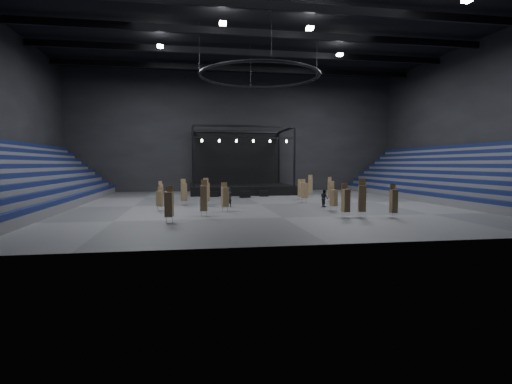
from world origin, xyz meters
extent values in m
plane|color=#474749|center=(0.00, 0.00, 0.00)|extent=(50.00, 50.00, 0.00)
cube|color=black|center=(0.00, 0.00, 18.00)|extent=(50.00, 42.00, 0.20)
cube|color=black|center=(0.00, 21.00, 9.00)|extent=(50.00, 0.20, 18.00)
cube|color=black|center=(0.00, -21.00, 9.00)|extent=(50.00, 0.20, 18.00)
cube|color=black|center=(25.00, 0.00, 9.00)|extent=(0.20, 42.00, 18.00)
cube|color=#505052|center=(-21.40, 0.00, 0.38)|extent=(7.20, 40.00, 0.75)
cube|color=#0C1438|center=(-18.12, 0.00, 0.95)|extent=(0.59, 40.00, 0.40)
cube|color=#505052|center=(-21.85, 0.00, 0.75)|extent=(6.30, 40.00, 1.50)
cube|color=#0C1438|center=(-19.02, 0.00, 1.70)|extent=(0.59, 40.00, 0.40)
cube|color=#505052|center=(-22.30, 0.00, 1.12)|extent=(5.40, 40.00, 2.25)
cube|color=#0C1438|center=(-19.91, 0.00, 2.45)|extent=(0.59, 40.00, 0.40)
cube|color=#505052|center=(-22.75, 0.00, 1.50)|extent=(4.50, 40.00, 3.00)
cube|color=#0C1438|center=(-20.82, 0.00, 3.20)|extent=(0.59, 40.00, 0.40)
cube|color=#505052|center=(-23.20, 0.00, 1.88)|extent=(3.60, 40.00, 3.75)
cube|color=#0C1438|center=(-21.71, 0.00, 3.95)|extent=(0.59, 40.00, 0.40)
cube|color=#505052|center=(-23.65, 0.00, 2.25)|extent=(2.70, 40.00, 4.50)
cube|color=#0C1438|center=(-22.61, 0.00, 4.70)|extent=(0.59, 40.00, 0.40)
cube|color=#505052|center=(-24.10, 0.00, 2.62)|extent=(1.80, 40.00, 5.25)
cube|color=#0C1438|center=(-23.52, 0.00, 5.45)|extent=(0.59, 40.00, 0.40)
cube|color=#505052|center=(21.40, 0.00, 0.38)|extent=(7.20, 40.00, 0.75)
cube|color=#0C1438|center=(18.12, 0.00, 0.95)|extent=(0.59, 40.00, 0.40)
cube|color=#505052|center=(21.85, 0.00, 0.75)|extent=(6.30, 40.00, 1.50)
cube|color=#0C1438|center=(19.02, 0.00, 1.70)|extent=(0.59, 40.00, 0.40)
cube|color=#505052|center=(22.30, 0.00, 1.12)|extent=(5.40, 40.00, 2.25)
cube|color=#0C1438|center=(19.91, 0.00, 2.45)|extent=(0.59, 40.00, 0.40)
cube|color=#505052|center=(22.75, 0.00, 1.50)|extent=(4.50, 40.00, 3.00)
cube|color=#0C1438|center=(20.82, 0.00, 3.20)|extent=(0.59, 40.00, 0.40)
cube|color=#505052|center=(23.20, 0.00, 1.88)|extent=(3.60, 40.00, 3.75)
cube|color=#0C1438|center=(21.71, 0.00, 3.95)|extent=(0.59, 40.00, 0.40)
cube|color=#505052|center=(23.65, 0.00, 2.25)|extent=(2.70, 40.00, 4.50)
cube|color=#0C1438|center=(22.61, 0.00, 4.70)|extent=(0.59, 40.00, 0.40)
cube|color=#505052|center=(24.10, 0.00, 2.62)|extent=(1.80, 40.00, 5.25)
cube|color=#0C1438|center=(23.52, 0.00, 5.45)|extent=(0.59, 40.00, 0.40)
cube|color=#505052|center=(24.55, 0.00, 3.00)|extent=(0.90, 40.00, 6.00)
cube|color=#0C1438|center=(24.41, 0.00, 6.20)|extent=(0.59, 40.00, 0.40)
cube|color=black|center=(0.00, 15.50, 0.60)|extent=(14.00, 10.00, 1.20)
cube|color=black|center=(0.00, 20.30, 5.20)|extent=(13.30, 0.30, 8.00)
cylinder|color=black|center=(-6.60, 10.90, 5.10)|extent=(0.24, 0.24, 7.80)
cylinder|color=black|center=(-6.60, 20.10, 5.10)|extent=(0.24, 0.24, 7.80)
cylinder|color=black|center=(6.60, 10.90, 5.10)|extent=(0.24, 0.24, 7.80)
cylinder|color=black|center=(6.60, 20.10, 5.10)|extent=(0.24, 0.24, 7.80)
cube|color=black|center=(0.00, 10.90, 9.00)|extent=(13.40, 0.25, 0.25)
cube|color=black|center=(0.00, 20.10, 9.00)|extent=(13.40, 0.25, 0.25)
cube|color=black|center=(0.00, 10.90, 7.50)|extent=(13.40, 0.20, 0.20)
cylinder|color=white|center=(-5.50, 10.90, 7.10)|extent=(0.24, 0.24, 0.35)
cylinder|color=white|center=(-3.30, 10.90, 7.10)|extent=(0.24, 0.24, 0.35)
cylinder|color=white|center=(-1.10, 10.90, 7.10)|extent=(0.24, 0.24, 0.35)
cylinder|color=white|center=(1.10, 10.90, 7.10)|extent=(0.24, 0.24, 0.35)
cylinder|color=white|center=(3.30, 10.90, 7.10)|extent=(0.24, 0.24, 0.35)
cylinder|color=white|center=(5.50, 10.90, 7.10)|extent=(0.24, 0.24, 0.35)
torus|color=black|center=(0.00, 0.00, 13.00)|extent=(12.30, 12.30, 0.30)
cylinder|color=black|center=(6.00, 0.00, 15.50)|extent=(0.04, 0.04, 5.00)
cylinder|color=black|center=(0.00, 6.00, 15.50)|extent=(0.04, 0.04, 5.00)
cylinder|color=black|center=(-6.00, 0.00, 15.50)|extent=(0.04, 0.04, 5.00)
cylinder|color=black|center=(0.00, -6.00, 15.50)|extent=(0.04, 0.04, 5.00)
cube|color=black|center=(0.00, -7.00, 17.20)|extent=(49.00, 0.35, 0.70)
cube|color=black|center=(0.00, 0.00, 17.20)|extent=(49.00, 0.35, 0.70)
cube|color=black|center=(0.00, 7.00, 17.20)|extent=(49.00, 0.35, 0.70)
cube|color=black|center=(0.00, 15.00, 17.20)|extent=(49.00, 0.35, 0.70)
cube|color=white|center=(14.00, -12.00, 16.60)|extent=(0.60, 0.60, 0.25)
cube|color=white|center=(-10.00, 4.00, 16.60)|extent=(0.60, 0.60, 0.25)
cube|color=white|center=(10.00, 4.00, 16.60)|extent=(0.60, 0.60, 0.25)
cube|color=white|center=(-4.00, -4.00, 16.60)|extent=(0.60, 0.60, 0.25)
cube|color=white|center=(4.00, -4.00, 16.60)|extent=(0.60, 0.60, 0.25)
cube|color=black|center=(-4.07, 9.96, 0.35)|extent=(1.16, 0.82, 0.70)
cube|color=black|center=(-0.40, 8.08, 0.42)|extent=(1.37, 0.92, 0.83)
cube|color=black|center=(2.25, 9.61, 0.37)|extent=(1.24, 0.93, 0.74)
cylinder|color=silver|center=(-8.71, -12.21, 0.22)|extent=(0.03, 0.03, 0.44)
cylinder|color=silver|center=(-8.71, -11.79, 0.22)|extent=(0.03, 0.03, 0.44)
cylinder|color=silver|center=(-8.29, -12.21, 0.22)|extent=(0.03, 0.03, 0.44)
cylinder|color=silver|center=(-8.29, -11.79, 0.22)|extent=(0.03, 0.03, 0.44)
cube|color=olive|center=(-8.50, -12.00, 1.31)|extent=(0.63, 0.63, 1.72)
cube|color=olive|center=(-8.46, -11.78, 2.12)|extent=(0.51, 0.16, 0.95)
cylinder|color=silver|center=(-6.18, -8.97, 0.22)|extent=(0.03, 0.03, 0.44)
cylinder|color=silver|center=(-6.18, -8.56, 0.22)|extent=(0.03, 0.03, 0.44)
cylinder|color=silver|center=(-5.76, -8.97, 0.22)|extent=(0.03, 0.03, 0.44)
cylinder|color=silver|center=(-5.76, -8.56, 0.22)|extent=(0.03, 0.03, 0.44)
cube|color=olive|center=(-5.97, -8.76, 1.42)|extent=(0.60, 0.60, 1.97)
cube|color=olive|center=(-5.94, -8.55, 2.36)|extent=(0.50, 0.14, 1.08)
cylinder|color=silver|center=(-10.56, 6.71, 0.18)|extent=(0.03, 0.03, 0.37)
cylinder|color=silver|center=(-10.56, 7.06, 0.18)|extent=(0.03, 0.03, 0.37)
cylinder|color=silver|center=(-10.21, 6.71, 0.18)|extent=(0.03, 0.03, 0.37)
cylinder|color=silver|center=(-10.21, 7.06, 0.18)|extent=(0.03, 0.03, 0.37)
cube|color=olive|center=(-10.39, 6.89, 1.09)|extent=(0.57, 0.57, 1.45)
cube|color=olive|center=(-10.46, 7.05, 1.77)|extent=(0.41, 0.21, 0.80)
cylinder|color=silver|center=(5.86, -11.61, 0.23)|extent=(0.03, 0.03, 0.45)
cylinder|color=silver|center=(5.86, -11.18, 0.23)|extent=(0.03, 0.03, 0.45)
cylinder|color=silver|center=(6.30, -11.61, 0.23)|extent=(0.03, 0.03, 0.45)
cylinder|color=silver|center=(6.30, -11.18, 0.23)|extent=(0.03, 0.03, 0.45)
cube|color=olive|center=(6.08, -11.40, 1.46)|extent=(0.69, 0.69, 2.02)
cube|color=olive|center=(6.15, -11.18, 2.42)|extent=(0.52, 0.22, 1.11)
cylinder|color=silver|center=(-7.86, -0.15, 0.21)|extent=(0.03, 0.03, 0.43)
cylinder|color=silver|center=(-7.86, 0.26, 0.21)|extent=(0.03, 0.03, 0.43)
cylinder|color=silver|center=(-7.45, -0.15, 0.21)|extent=(0.03, 0.03, 0.43)
cylinder|color=silver|center=(-7.45, 0.26, 0.21)|extent=(0.03, 0.03, 0.43)
cube|color=olive|center=(-7.65, 0.05, 1.32)|extent=(0.64, 0.64, 1.78)
cube|color=olive|center=(-7.72, 0.26, 2.16)|extent=(0.49, 0.20, 0.98)
cylinder|color=silver|center=(7.70, 7.78, 0.23)|extent=(0.03, 0.03, 0.45)
cylinder|color=silver|center=(7.70, 8.22, 0.23)|extent=(0.03, 0.03, 0.45)
cylinder|color=silver|center=(8.13, 7.78, 0.23)|extent=(0.03, 0.03, 0.45)
cylinder|color=silver|center=(8.13, 8.22, 0.23)|extent=(0.03, 0.03, 0.45)
cube|color=olive|center=(7.92, 8.00, 1.38)|extent=(0.67, 0.67, 1.86)
cube|color=olive|center=(7.98, 8.22, 2.26)|extent=(0.52, 0.20, 1.02)
cylinder|color=silver|center=(-4.29, -6.32, 0.23)|extent=(0.03, 0.03, 0.45)
cylinder|color=silver|center=(-4.29, -5.89, 0.23)|extent=(0.03, 0.03, 0.45)
cylinder|color=silver|center=(-3.86, -6.32, 0.23)|extent=(0.03, 0.03, 0.45)
cylinder|color=silver|center=(-3.86, -5.89, 0.23)|extent=(0.03, 0.03, 0.45)
cube|color=olive|center=(-4.07, -6.10, 1.29)|extent=(0.66, 0.66, 1.69)
cube|color=olive|center=(-4.13, -5.89, 2.09)|extent=(0.52, 0.19, 0.93)
cylinder|color=silver|center=(-9.89, -4.61, 0.20)|extent=(0.03, 0.03, 0.40)
cylinder|color=silver|center=(-9.89, -4.23, 0.20)|extent=(0.03, 0.03, 0.40)
cylinder|color=silver|center=(-9.50, -4.61, 0.20)|extent=(0.03, 0.03, 0.40)
cylinder|color=silver|center=(-9.50, -4.23, 0.20)|extent=(0.03, 0.03, 0.40)
cube|color=olive|center=(-9.70, -4.42, 1.09)|extent=(0.62, 0.62, 1.37)
cube|color=olive|center=(-9.63, -4.23, 1.72)|extent=(0.46, 0.21, 0.75)
cylinder|color=silver|center=(4.88, 0.83, 0.23)|extent=(0.03, 0.03, 0.46)
cylinder|color=silver|center=(4.88, 1.27, 0.23)|extent=(0.03, 0.03, 0.46)
cylinder|color=silver|center=(5.32, 0.83, 0.23)|extent=(0.03, 0.03, 0.46)
cylinder|color=silver|center=(5.32, 1.27, 0.23)|extent=(0.03, 0.03, 0.46)
cube|color=olive|center=(5.10, 1.05, 1.28)|extent=(0.69, 0.69, 1.65)
cube|color=olive|center=(5.03, 1.27, 2.06)|extent=(0.52, 0.23, 0.91)
cylinder|color=silver|center=(5.27, -7.06, 0.21)|extent=(0.03, 0.03, 0.43)
cylinder|color=silver|center=(5.27, -6.65, 0.21)|extent=(0.03, 0.03, 0.43)
cylinder|color=silver|center=(5.67, -7.06, 0.21)|extent=(0.03, 0.03, 0.43)
cylinder|color=silver|center=(5.67, -6.65, 0.21)|extent=(0.03, 0.03, 0.43)
cube|color=olive|center=(5.47, -6.86, 1.14)|extent=(0.68, 0.68, 1.42)
cube|color=olive|center=(5.38, -6.66, 1.80)|extent=(0.47, 0.26, 0.78)
cylinder|color=silver|center=(8.20, -12.18, 0.19)|extent=(0.03, 0.03, 0.39)
cylinder|color=silver|center=(8.20, -11.82, 0.19)|extent=(0.03, 0.03, 0.39)
cylinder|color=silver|center=(8.56, -12.18, 0.19)|extent=(0.03, 0.03, 0.39)
cylinder|color=silver|center=(8.56, -11.82, 0.19)|extent=(0.03, 0.03, 0.39)
cube|color=olive|center=(8.38, -12.00, 1.27)|extent=(0.46, 0.46, 1.78)
cube|color=olive|center=(8.38, -11.81, 2.11)|extent=(0.44, 0.06, 0.98)
cylinder|color=silver|center=(8.02, 1.22, 0.21)|extent=(0.03, 0.03, 0.42)
cylinder|color=silver|center=(8.02, 1.62, 0.21)|extent=(0.03, 0.03, 0.42)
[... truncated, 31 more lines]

